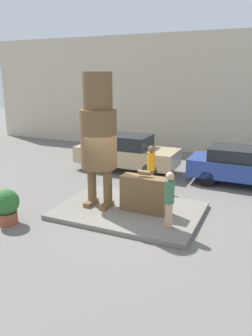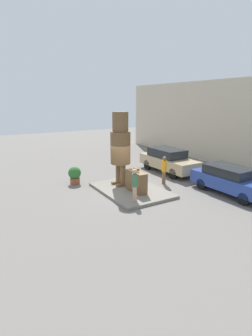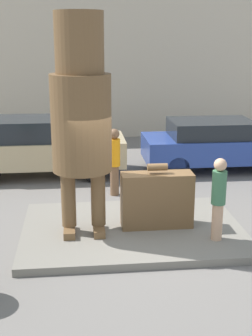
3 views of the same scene
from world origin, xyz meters
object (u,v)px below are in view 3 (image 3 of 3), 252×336
at_px(tourist, 219,196).
at_px(giant_suitcase, 157,200).
at_px(statue_figure, 81,109).
at_px(parked_car_blue, 216,143).
at_px(worker_hivis, 114,159).
at_px(parked_car_tan, 40,146).

bearing_deg(tourist, giant_suitcase, 143.44).
bearing_deg(statue_figure, parked_car_blue, 48.56).
relative_size(statue_figure, worker_hivis, 2.46).
height_order(statue_figure, giant_suitcase, statue_figure).
bearing_deg(worker_hivis, statue_figure, -107.90).
distance_m(giant_suitcase, tourist, 1.33).
height_order(giant_suitcase, parked_car_blue, parked_car_blue).
bearing_deg(giant_suitcase, parked_car_blue, 60.11).
height_order(statue_figure, worker_hivis, statue_figure).
bearing_deg(giant_suitcase, parked_car_tan, 120.83).
bearing_deg(parked_car_tan, parked_car_blue, 0.77).
bearing_deg(worker_hivis, giant_suitcase, -74.85).
xyz_separation_m(parked_car_blue, worker_hivis, (-3.24, -2.04, 0.14)).
height_order(parked_car_tan, worker_hivis, worker_hivis).
xyz_separation_m(statue_figure, giant_suitcase, (1.49, 0.13, -1.90)).
xyz_separation_m(statue_figure, tourist, (2.53, -0.64, -1.59)).
bearing_deg(statue_figure, giant_suitcase, 4.85).
distance_m(parked_car_blue, worker_hivis, 3.83).
bearing_deg(giant_suitcase, worker_hivis, 105.15).
bearing_deg(parked_car_blue, worker_hivis, -147.82).
xyz_separation_m(giant_suitcase, parked_car_tan, (-2.63, 4.41, 0.16)).
distance_m(statue_figure, parked_car_blue, 6.41).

